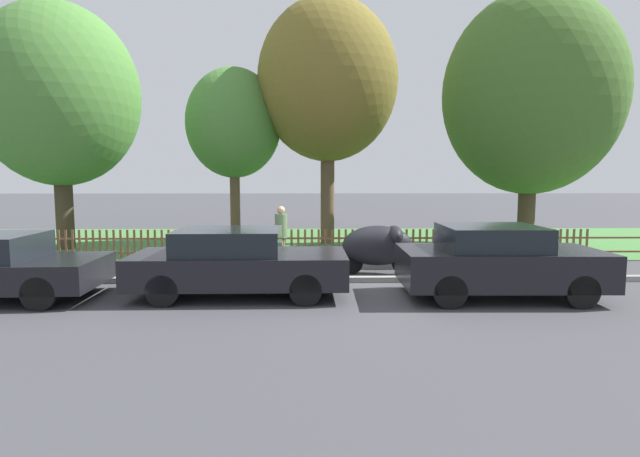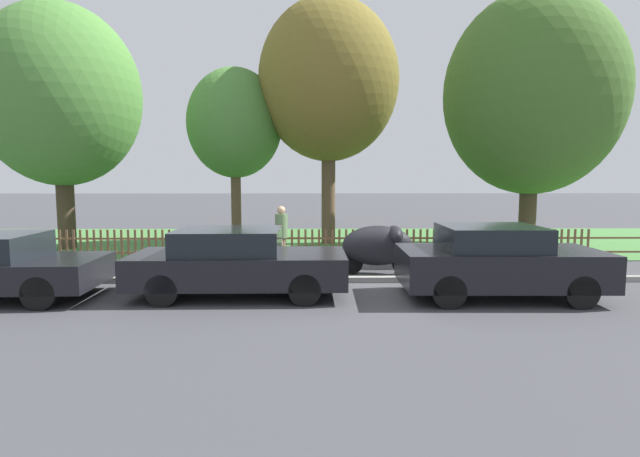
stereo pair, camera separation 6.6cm
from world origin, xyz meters
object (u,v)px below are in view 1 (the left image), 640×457
(tree_far_left, at_px, (531,94))
(tree_nearest_kerb, at_px, (58,96))
(parked_car_black_saloon, at_px, (237,262))
(covered_motorcycle, at_px, (379,245))
(pedestrian_near_fence, at_px, (281,233))
(parked_car_navy_estate, at_px, (498,261))
(tree_behind_motorcycle, at_px, (234,124))
(tree_mid_park, at_px, (328,81))

(tree_far_left, bearing_deg, tree_nearest_kerb, 179.28)
(parked_car_black_saloon, xyz_separation_m, tree_nearest_kerb, (-6.48, 6.50, 4.17))
(covered_motorcycle, bearing_deg, pedestrian_near_fence, 157.13)
(tree_far_left, bearing_deg, parked_car_black_saloon, -143.01)
(parked_car_black_saloon, distance_m, tree_nearest_kerb, 10.08)
(parked_car_black_saloon, distance_m, tree_far_left, 11.32)
(tree_far_left, relative_size, pedestrian_near_fence, 5.13)
(parked_car_navy_estate, height_order, tree_nearest_kerb, tree_nearest_kerb)
(parked_car_navy_estate, bearing_deg, tree_far_left, 63.71)
(parked_car_black_saloon, height_order, covered_motorcycle, parked_car_black_saloon)
(tree_behind_motorcycle, bearing_deg, tree_mid_park, -2.06)
(covered_motorcycle, xyz_separation_m, tree_behind_motorcycle, (-4.27, 5.72, 3.43))
(parked_car_navy_estate, distance_m, tree_far_left, 8.47)
(parked_car_black_saloon, bearing_deg, parked_car_navy_estate, -3.14)
(tree_nearest_kerb, distance_m, tree_mid_park, 8.60)
(tree_nearest_kerb, xyz_separation_m, tree_behind_motorcycle, (5.27, 1.31, -0.71))
(tree_nearest_kerb, relative_size, tree_behind_motorcycle, 1.28)
(covered_motorcycle, bearing_deg, tree_far_left, 38.27)
(tree_nearest_kerb, xyz_separation_m, tree_mid_park, (8.48, 1.20, 0.70))
(parked_car_navy_estate, distance_m, pedestrian_near_fence, 5.47)
(parked_car_black_saloon, relative_size, tree_far_left, 0.51)
(pedestrian_near_fence, bearing_deg, parked_car_black_saloon, -178.67)
(covered_motorcycle, distance_m, tree_nearest_kerb, 11.29)
(parked_car_black_saloon, relative_size, covered_motorcycle, 2.23)
(tree_behind_motorcycle, xyz_separation_m, tree_far_left, (9.59, -1.50, 0.78))
(parked_car_black_saloon, height_order, tree_behind_motorcycle, tree_behind_motorcycle)
(tree_behind_motorcycle, bearing_deg, parked_car_navy_estate, -52.26)
(tree_mid_park, relative_size, pedestrian_near_fence, 5.27)
(tree_far_left, xyz_separation_m, pedestrian_near_fence, (-7.71, -3.22, -4.01))
(parked_car_navy_estate, height_order, tree_mid_park, tree_mid_park)
(tree_behind_motorcycle, bearing_deg, pedestrian_near_fence, -68.28)
(tree_mid_park, bearing_deg, tree_behind_motorcycle, 177.94)
(tree_nearest_kerb, bearing_deg, pedestrian_near_fence, -25.47)
(tree_mid_park, xyz_separation_m, pedestrian_near_fence, (-1.34, -4.60, -4.66))
(tree_far_left, bearing_deg, parked_car_navy_estate, -117.26)
(tree_behind_motorcycle, distance_m, pedestrian_near_fence, 6.02)
(parked_car_navy_estate, xyz_separation_m, tree_far_left, (3.37, 6.54, 4.20))
(tree_behind_motorcycle, relative_size, tree_far_left, 0.75)
(parked_car_navy_estate, bearing_deg, covered_motorcycle, 131.08)
(parked_car_navy_estate, relative_size, covered_motorcycle, 2.04)
(covered_motorcycle, height_order, tree_nearest_kerb, tree_nearest_kerb)
(tree_nearest_kerb, relative_size, tree_mid_park, 0.93)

